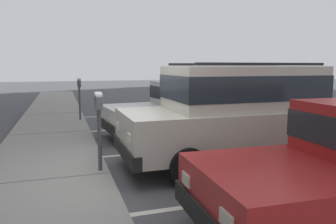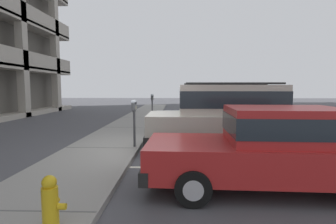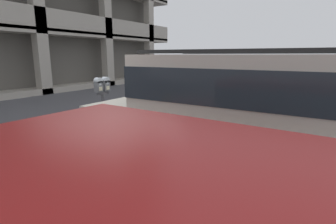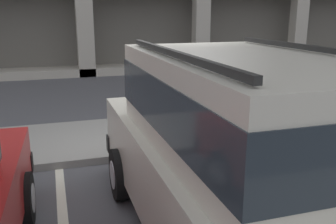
{
  "view_description": "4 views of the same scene",
  "coord_description": "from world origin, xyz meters",
  "px_view_note": "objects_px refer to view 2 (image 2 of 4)",
  "views": [
    {
      "loc": [
        -5.58,
        0.95,
        1.97
      ],
      "look_at": [
        -0.2,
        -0.8,
        1.18
      ],
      "focal_mm": 35.0,
      "sensor_mm": 36.0,
      "label": 1
    },
    {
      "loc": [
        -7.56,
        -0.92,
        1.9
      ],
      "look_at": [
        0.31,
        -0.66,
        1.16
      ],
      "focal_mm": 28.0,
      "sensor_mm": 36.0,
      "label": 2
    },
    {
      "loc": [
        -3.61,
        -3.63,
        1.96
      ],
      "look_at": [
        0.49,
        -1.05,
        0.91
      ],
      "focal_mm": 28.0,
      "sensor_mm": 36.0,
      "label": 3
    },
    {
      "loc": [
        -1.48,
        -5.37,
        2.33
      ],
      "look_at": [
        0.02,
        -0.58,
        0.99
      ],
      "focal_mm": 40.0,
      "sensor_mm": 36.0,
      "label": 4
    }
  ],
  "objects_px": {
    "red_sedan": "(273,146)",
    "parking_meter_near": "(134,112)",
    "silver_suv": "(228,115)",
    "fire_hydrant": "(50,203)",
    "dark_hatchback": "(214,114)",
    "parking_meter_far": "(152,101)"
  },
  "relations": [
    {
      "from": "red_sedan",
      "to": "fire_hydrant",
      "type": "xyz_separation_m",
      "value": [
        -1.71,
        3.34,
        -0.36
      ]
    },
    {
      "from": "dark_hatchback",
      "to": "parking_meter_far",
      "type": "bearing_deg",
      "value": 37.98
    },
    {
      "from": "silver_suv",
      "to": "red_sedan",
      "type": "bearing_deg",
      "value": -175.38
    },
    {
      "from": "fire_hydrant",
      "to": "silver_suv",
      "type": "bearing_deg",
      "value": -33.72
    },
    {
      "from": "dark_hatchback",
      "to": "fire_hydrant",
      "type": "xyz_separation_m",
      "value": [
        -7.68,
        3.09,
        -0.36
      ]
    },
    {
      "from": "silver_suv",
      "to": "red_sedan",
      "type": "xyz_separation_m",
      "value": [
        -2.92,
        -0.24,
        -0.27
      ]
    },
    {
      "from": "silver_suv",
      "to": "red_sedan",
      "type": "distance_m",
      "value": 2.94
    },
    {
      "from": "red_sedan",
      "to": "fire_hydrant",
      "type": "height_order",
      "value": "red_sedan"
    },
    {
      "from": "parking_meter_near",
      "to": "red_sedan",
      "type": "bearing_deg",
      "value": -134.1
    },
    {
      "from": "red_sedan",
      "to": "parking_meter_far",
      "type": "height_order",
      "value": "parking_meter_far"
    },
    {
      "from": "silver_suv",
      "to": "dark_hatchback",
      "type": "xyz_separation_m",
      "value": [
        3.04,
        0.01,
        -0.27
      ]
    },
    {
      "from": "silver_suv",
      "to": "parking_meter_near",
      "type": "bearing_deg",
      "value": 89.33
    },
    {
      "from": "parking_meter_near",
      "to": "dark_hatchback",
      "type": "bearing_deg",
      "value": -42.77
    },
    {
      "from": "parking_meter_far",
      "to": "dark_hatchback",
      "type": "bearing_deg",
      "value": -136.36
    },
    {
      "from": "parking_meter_near",
      "to": "fire_hydrant",
      "type": "relative_size",
      "value": 2.01
    },
    {
      "from": "silver_suv",
      "to": "parking_meter_near",
      "type": "relative_size",
      "value": 3.4
    },
    {
      "from": "parking_meter_near",
      "to": "fire_hydrant",
      "type": "distance_m",
      "value": 4.72
    },
    {
      "from": "parking_meter_near",
      "to": "silver_suv",
      "type": "bearing_deg",
      "value": -90.52
    },
    {
      "from": "silver_suv",
      "to": "fire_hydrant",
      "type": "distance_m",
      "value": 5.61
    },
    {
      "from": "dark_hatchback",
      "to": "parking_meter_near",
      "type": "distance_m",
      "value": 4.12
    },
    {
      "from": "red_sedan",
      "to": "parking_meter_near",
      "type": "xyz_separation_m",
      "value": [
        2.95,
        3.04,
        0.35
      ]
    },
    {
      "from": "silver_suv",
      "to": "red_sedan",
      "type": "height_order",
      "value": "silver_suv"
    }
  ]
}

